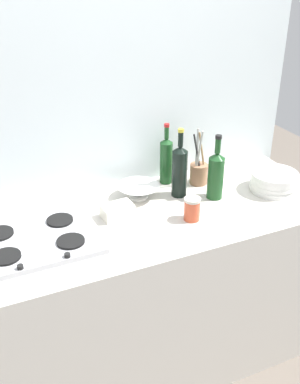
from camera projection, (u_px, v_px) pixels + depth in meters
The scene contains 12 objects.
ground_plane at pixel (150, 354), 2.50m from camera, with size 6.00×6.00×0.00m, color #6B6056.
counter_block at pixel (150, 291), 2.29m from camera, with size 1.80×0.70×0.90m, color beige.
backsplash_panel at pixel (119, 121), 2.22m from camera, with size 1.90×0.06×2.47m, color silver.
stovetop_hob at pixel (35, 240), 1.87m from camera, with size 0.51×0.40×0.04m.
plate_stack at pixel (274, 181), 2.27m from camera, with size 0.24×0.24×0.10m.
wine_bottle_leftmost at pixel (216, 174), 2.17m from camera, with size 0.08×0.08×0.33m.
wine_bottle_mid_left at pixel (180, 170), 2.18m from camera, with size 0.07×0.07×0.35m.
wine_bottle_mid_right at pixel (166, 160), 2.31m from camera, with size 0.07×0.07×0.32m.
mixing_bowl at pixel (139, 191), 2.20m from camera, with size 0.21×0.21×0.07m.
butter_dish at pixel (117, 211), 2.05m from camera, with size 0.14×0.09×0.06m, color silver.
utensil_crock at pixel (199, 172), 2.33m from camera, with size 0.09×0.09×0.30m.
condiment_jar_front at pixel (192, 209), 2.02m from camera, with size 0.08×0.08×0.11m.
Camera 1 is at (-0.73, -1.62, 1.97)m, focal length 42.19 mm.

